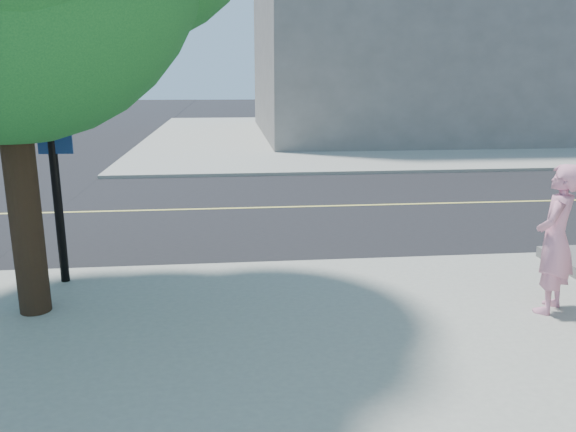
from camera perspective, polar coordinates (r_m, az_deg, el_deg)
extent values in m
plane|color=black|center=(10.13, -23.71, -5.56)|extent=(140.00, 140.00, 0.00)
cube|color=black|center=(14.31, -18.44, 0.41)|extent=(140.00, 9.00, 0.01)
cube|color=gray|center=(32.47, 12.78, 8.10)|extent=(29.00, 25.00, 0.12)
imported|color=pink|center=(8.15, 25.29, -2.13)|extent=(0.85, 0.84, 1.98)
cylinder|color=black|center=(7.89, -25.42, 4.93)|extent=(0.40, 0.40, 4.01)
cylinder|color=black|center=(8.91, -22.74, 7.68)|extent=(0.13, 0.13, 4.50)
cube|color=white|center=(8.84, -22.79, 11.14)|extent=(0.59, 0.04, 0.21)
cube|color=navy|center=(8.87, -22.47, 7.69)|extent=(0.48, 0.04, 0.59)
imported|color=black|center=(8.89, -23.61, 16.63)|extent=(0.18, 0.21, 1.07)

